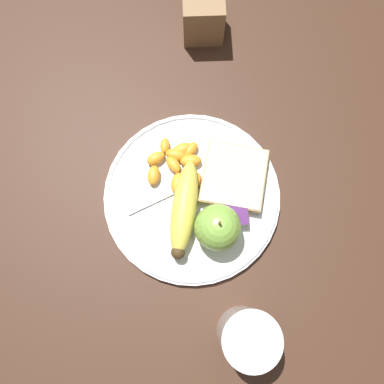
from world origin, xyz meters
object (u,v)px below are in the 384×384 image
Objects in this scene: banana at (184,209)px; jam_packet at (235,211)px; juice_glass at (247,336)px; fork at (186,185)px; condiment_caddy at (203,15)px; plate at (192,196)px; apple at (218,228)px; bread_slice at (234,177)px.

banana reaches higher than jam_packet.
juice_glass is 0.24m from fork.
juice_glass reaches higher than condiment_caddy.
plate is 0.32m from condiment_caddy.
plate is at bearing -5.57° from condiment_caddy.
juice_glass is 1.21× the size of condiment_caddy.
apple is 0.09m from fork.
juice_glass reaches higher than apple.
bread_slice is (-0.05, 0.08, -0.01)m from banana.
fork is at bearing -7.55° from condiment_caddy.
plate is 0.07m from bread_slice.
plate is 1.69× the size of fork.
plate is 0.23m from juice_glass.
jam_packet is (-0.18, -0.00, -0.02)m from juice_glass.
juice_glass reaches higher than fork.
condiment_caddy reaches higher than banana.
juice_glass is 0.20m from banana.
apple is at bearing -83.27° from fork.
banana is at bearing -26.34° from plate.
fork is at bearing -161.38° from juice_glass.
apple is 0.98× the size of condiment_caddy.
banana is 3.31× the size of jam_packet.
fork is at bearing -83.34° from bread_slice.
plate is 5.99× the size of jam_packet.
jam_packet is 0.58× the size of condiment_caddy.
plate is 2.90× the size of juice_glass.
bread_slice is 0.29m from condiment_caddy.
banana is at bearing -7.31° from condiment_caddy.
bread_slice is at bearing -17.23° from fork.
banana is 0.35m from condiment_caddy.
condiment_caddy is (-0.30, 0.04, 0.03)m from fork.
plate is 0.08m from apple.
banana is at bearing -156.37° from juice_glass.
banana is 0.93× the size of fork.
banana is 1.93× the size of condiment_caddy.
plate is 0.07m from jam_packet.
fork is at bearing -122.26° from jam_packet.
apple reaches higher than condiment_caddy.
condiment_caddy reaches higher than plate.
fork reaches higher than plate.
plate is at bearing -115.19° from jam_packet.
plate is 1.81× the size of banana.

